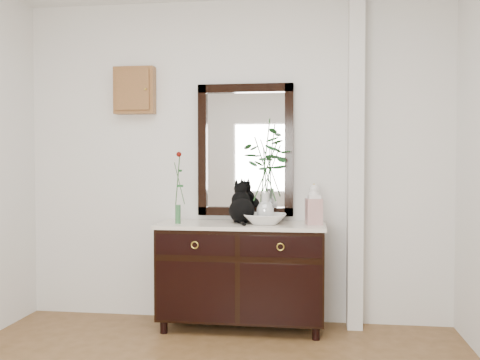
# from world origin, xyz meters

# --- Properties ---
(wall_back) EXTENTS (3.60, 0.04, 2.70)m
(wall_back) POSITION_xyz_m (0.00, 1.98, 1.35)
(wall_back) COLOR silver
(wall_back) RESTS_ON ground
(pilaster) EXTENTS (0.12, 0.20, 2.70)m
(pilaster) POSITION_xyz_m (1.00, 1.90, 1.35)
(pilaster) COLOR silver
(pilaster) RESTS_ON ground
(sideboard) EXTENTS (1.33, 0.52, 0.82)m
(sideboard) POSITION_xyz_m (0.10, 1.73, 0.47)
(sideboard) COLOR black
(sideboard) RESTS_ON ground
(wall_mirror) EXTENTS (0.80, 0.06, 1.10)m
(wall_mirror) POSITION_xyz_m (0.10, 1.97, 1.44)
(wall_mirror) COLOR black
(wall_mirror) RESTS_ON wall_back
(key_cabinet) EXTENTS (0.35, 0.10, 0.40)m
(key_cabinet) POSITION_xyz_m (-0.85, 1.94, 1.95)
(key_cabinet) COLOR brown
(key_cabinet) RESTS_ON wall_back
(cat) EXTENTS (0.31, 0.34, 0.33)m
(cat) POSITION_xyz_m (0.10, 1.76, 1.02)
(cat) COLOR black
(cat) RESTS_ON sideboard
(lotus_bowl) EXTENTS (0.36, 0.36, 0.08)m
(lotus_bowl) POSITION_xyz_m (0.29, 1.71, 0.89)
(lotus_bowl) COLOR white
(lotus_bowl) RESTS_ON sideboard
(vase_branches) EXTENTS (0.44, 0.44, 0.82)m
(vase_branches) POSITION_xyz_m (0.29, 1.71, 1.28)
(vase_branches) COLOR silver
(vase_branches) RESTS_ON lotus_bowl
(bud_vase_rose) EXTENTS (0.08, 0.08, 0.58)m
(bud_vase_rose) POSITION_xyz_m (-0.40, 1.65, 1.14)
(bud_vase_rose) COLOR #356D40
(bud_vase_rose) RESTS_ON sideboard
(ginger_jar) EXTENTS (0.14, 0.14, 0.32)m
(ginger_jar) POSITION_xyz_m (0.67, 1.74, 1.01)
(ginger_jar) COLOR white
(ginger_jar) RESTS_ON sideboard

